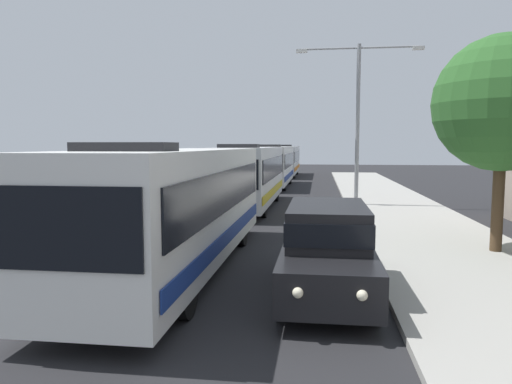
{
  "coord_description": "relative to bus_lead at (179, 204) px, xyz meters",
  "views": [
    {
      "loc": [
        2.21,
        1.56,
        3.16
      ],
      "look_at": [
        0.11,
        17.23,
        1.59
      ],
      "focal_mm": 33.22,
      "sensor_mm": 36.0,
      "label": 1
    }
  ],
  "objects": [
    {
      "name": "streetlamp_mid",
      "position": [
        5.4,
        13.06,
        3.42
      ],
      "size": [
        6.24,
        0.28,
        8.02
      ],
      "color": "gray",
      "rests_on": "sidewalk"
    },
    {
      "name": "bus_middle",
      "position": [
        -0.0,
        24.31,
        -0.0
      ],
      "size": [
        2.58,
        10.5,
        3.21
      ],
      "color": "silver",
      "rests_on": "ground_plane"
    },
    {
      "name": "box_truck_oncoming",
      "position": [
        -3.3,
        35.76,
        0.01
      ],
      "size": [
        2.35,
        7.09,
        3.15
      ],
      "color": "maroon",
      "rests_on": "ground_plane"
    },
    {
      "name": "white_suv",
      "position": [
        3.7,
        -1.51,
        -0.66
      ],
      "size": [
        1.86,
        5.08,
        1.9
      ],
      "color": "black",
      "rests_on": "ground_plane"
    },
    {
      "name": "bus_second_in_line",
      "position": [
        -0.0,
        12.12,
        -0.0
      ],
      "size": [
        2.58,
        10.53,
        3.21
      ],
      "color": "silver",
      "rests_on": "ground_plane"
    },
    {
      "name": "bus_lead",
      "position": [
        0.0,
        0.0,
        0.0
      ],
      "size": [
        2.58,
        10.88,
        3.21
      ],
      "color": "silver",
      "rests_on": "ground_plane"
    },
    {
      "name": "roadside_tree",
      "position": [
        8.54,
        2.6,
        2.61
      ],
      "size": [
        3.79,
        3.79,
        6.06
      ],
      "color": "#4C3823",
      "rests_on": "sidewalk"
    },
    {
      "name": "bus_fourth_in_line",
      "position": [
        -0.0,
        36.91,
        -0.0
      ],
      "size": [
        2.58,
        10.82,
        3.21
      ],
      "color": "silver",
      "rests_on": "ground_plane"
    }
  ]
}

